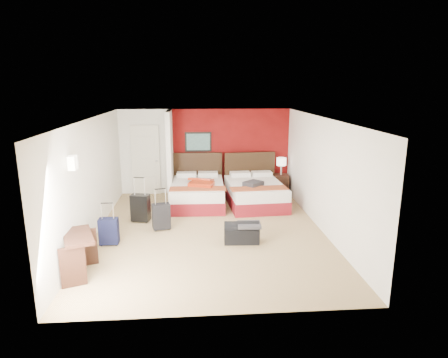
{
  "coord_description": "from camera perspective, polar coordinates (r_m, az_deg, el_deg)",
  "views": [
    {
      "loc": [
        -0.3,
        -8.12,
        3.2
      ],
      "look_at": [
        0.38,
        0.8,
        1.0
      ],
      "focal_mm": 31.04,
      "sensor_mm": 36.0,
      "label": 1
    }
  ],
  "objects": [
    {
      "name": "duffel_bag",
      "position": [
        8.11,
        2.6,
        -8.05
      ],
      "size": [
        0.74,
        0.42,
        0.36
      ],
      "primitive_type": "cube",
      "rotation": [
        0.0,
        0.0,
        -0.06
      ],
      "color": "black",
      "rests_on": "ground"
    },
    {
      "name": "bed_right",
      "position": [
        10.54,
        4.58,
        -2.17
      ],
      "size": [
        1.56,
        2.13,
        0.61
      ],
      "primitive_type": "cube",
      "rotation": [
        0.0,
        0.0,
        0.07
      ],
      "color": "silver",
      "rests_on": "ground"
    },
    {
      "name": "red_suitcase_open",
      "position": [
        10.34,
        -3.36,
        -0.46
      ],
      "size": [
        0.87,
        1.02,
        0.11
      ],
      "primitive_type": "cube",
      "rotation": [
        0.0,
        0.0,
        -0.33
      ],
      "color": "#B12C0F",
      "rests_on": "bed_left"
    },
    {
      "name": "desk",
      "position": [
        7.14,
        -20.5,
        -10.45
      ],
      "size": [
        0.74,
        0.99,
        0.75
      ],
      "primitive_type": "cube",
      "rotation": [
        0.0,
        0.0,
        0.36
      ],
      "color": "black",
      "rests_on": "ground"
    },
    {
      "name": "ground",
      "position": [
        8.74,
        -2.09,
        -7.68
      ],
      "size": [
        6.5,
        6.5,
        0.0
      ],
      "primitive_type": "plane",
      "color": "tan",
      "rests_on": "ground"
    },
    {
      "name": "bed_left",
      "position": [
        10.53,
        -3.89,
        -2.2
      ],
      "size": [
        1.46,
        2.04,
        0.6
      ],
      "primitive_type": "cube",
      "rotation": [
        0.0,
        0.0,
        -0.03
      ],
      "color": "white",
      "rests_on": "ground"
    },
    {
      "name": "entry_door",
      "position": [
        11.62,
        -11.45,
        2.74
      ],
      "size": [
        0.82,
        0.06,
        2.05
      ],
      "primitive_type": "cube",
      "color": "silver",
      "rests_on": "ground"
    },
    {
      "name": "room_walls",
      "position": [
        9.8,
        -10.73,
        2.13
      ],
      "size": [
        5.02,
        6.52,
        2.5
      ],
      "color": "white",
      "rests_on": "ground"
    },
    {
      "name": "red_accent_panel",
      "position": [
        11.57,
        0.93,
        4.1
      ],
      "size": [
        3.5,
        0.04,
        2.5
      ],
      "primitive_type": "cube",
      "color": "maroon",
      "rests_on": "ground"
    },
    {
      "name": "table_lamp",
      "position": [
        11.45,
        8.43,
        1.87
      ],
      "size": [
        0.36,
        0.36,
        0.5
      ],
      "primitive_type": "cylinder",
      "rotation": [
        0.0,
        0.0,
        0.33
      ],
      "color": "silver",
      "rests_on": "nightstand"
    },
    {
      "name": "nightstand",
      "position": [
        11.58,
        8.33,
        -0.83
      ],
      "size": [
        0.48,
        0.48,
        0.61
      ],
      "primitive_type": "cube",
      "rotation": [
        0.0,
        0.0,
        -0.1
      ],
      "color": "black",
      "rests_on": "ground"
    },
    {
      "name": "suitcase_black",
      "position": [
        9.43,
        -12.19,
        -4.31
      ],
      "size": [
        0.47,
        0.35,
        0.64
      ],
      "primitive_type": "cube",
      "rotation": [
        0.0,
        0.0,
        -0.22
      ],
      "color": "black",
      "rests_on": "ground"
    },
    {
      "name": "partition_wall",
      "position": [
        10.93,
        -7.96,
        3.4
      ],
      "size": [
        0.12,
        1.2,
        2.5
      ],
      "primitive_type": "cube",
      "color": "silver",
      "rests_on": "ground"
    },
    {
      "name": "suitcase_charcoal",
      "position": [
        8.85,
        -9.22,
        -5.61
      ],
      "size": [
        0.43,
        0.33,
        0.57
      ],
      "primitive_type": "cube",
      "rotation": [
        0.0,
        0.0,
        0.25
      ],
      "color": "black",
      "rests_on": "ground"
    },
    {
      "name": "jacket_bundle",
      "position": [
        10.15,
        4.32,
        -0.68
      ],
      "size": [
        0.59,
        0.59,
        0.11
      ],
      "primitive_type": "cube",
      "rotation": [
        0.0,
        0.0,
        0.74
      ],
      "color": "#333337",
      "rests_on": "bed_right"
    },
    {
      "name": "jacket_draped",
      "position": [
        8.0,
        3.73,
        -6.73
      ],
      "size": [
        0.49,
        0.42,
        0.06
      ],
      "primitive_type": "cube",
      "rotation": [
        0.0,
        0.0,
        -0.05
      ],
      "color": "#39393E",
      "rests_on": "duffel_bag"
    },
    {
      "name": "suitcase_navy",
      "position": [
        8.28,
        -16.58,
        -7.54
      ],
      "size": [
        0.38,
        0.23,
        0.53
      ],
      "primitive_type": "cube",
      "rotation": [
        0.0,
        0.0,
        -0.0
      ],
      "color": "black",
      "rests_on": "ground"
    }
  ]
}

